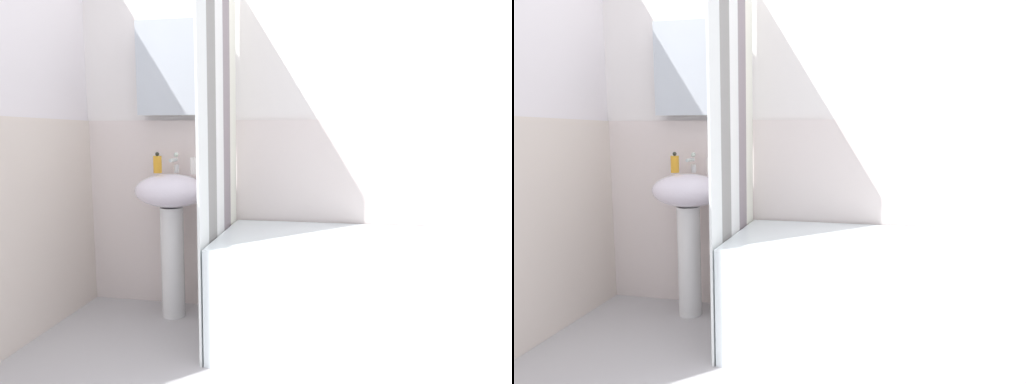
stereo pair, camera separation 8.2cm
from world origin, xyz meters
The scene contains 11 objects.
wall_back_tiled centered at (-0.05, 1.26, 1.14)m, with size 3.60×0.18×2.40m.
sink centered at (-0.90, 1.03, 0.64)m, with size 0.44×0.34×0.88m.
faucet centered at (-0.90, 1.11, 0.94)m, with size 0.03×0.12×0.12m.
soap_dispenser centered at (-1.01, 1.09, 0.93)m, with size 0.05×0.05×0.13m.
toothbrush_cup centered at (-0.76, 1.07, 0.93)m, with size 0.06×0.06×0.10m, color white.
bathtub centered at (0.25, 0.84, 0.29)m, with size 1.57×0.76×0.58m, color white.
shower_curtain centered at (-0.55, 0.84, 1.00)m, with size 0.01×0.76×2.00m.
lotion_bottle centered at (0.93, 1.12, 0.67)m, with size 0.07×0.07×0.20m.
shampoo_bottle centered at (0.81, 1.16, 0.68)m, with size 0.06×0.06×0.21m.
body_wash_bottle centered at (0.73, 1.16, 0.69)m, with size 0.06×0.06×0.23m.
towel_folded centered at (0.37, 0.64, 0.62)m, with size 0.27×0.19×0.09m, color silver.
Camera 1 is at (0.07, -1.45, 1.11)m, focal length 31.08 mm.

